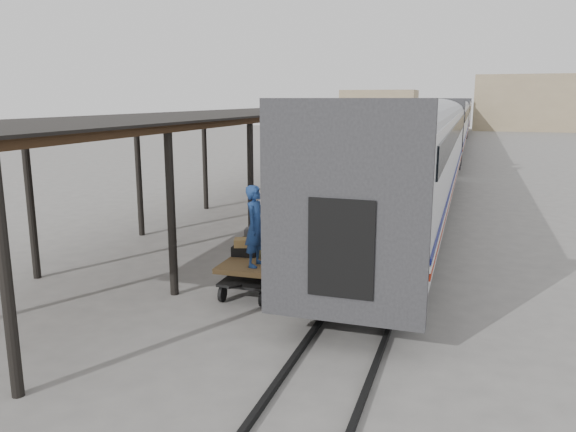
# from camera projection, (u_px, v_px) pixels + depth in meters

# --- Properties ---
(ground) EXTENTS (160.00, 160.00, 0.00)m
(ground) POSITION_uv_depth(u_px,v_px,m) (257.00, 275.00, 15.06)
(ground) COLOR slate
(ground) RESTS_ON ground
(train) EXTENTS (3.45, 76.01, 4.01)m
(train) POSITION_uv_depth(u_px,v_px,m) (447.00, 123.00, 44.95)
(train) COLOR silver
(train) RESTS_ON ground
(canopy) EXTENTS (4.90, 64.30, 4.15)m
(canopy) POSITION_uv_depth(u_px,v_px,m) (339.00, 108.00, 37.59)
(canopy) COLOR #422B19
(canopy) RESTS_ON ground
(rails) EXTENTS (1.54, 150.00, 0.12)m
(rails) POSITION_uv_depth(u_px,v_px,m) (445.00, 156.00, 45.68)
(rails) COLOR black
(rails) RESTS_ON ground
(building_far) EXTENTS (18.00, 10.00, 8.00)m
(building_far) POSITION_uv_depth(u_px,v_px,m) (538.00, 103.00, 82.47)
(building_far) COLOR tan
(building_far) RESTS_ON ground
(building_left) EXTENTS (12.00, 8.00, 6.00)m
(building_left) POSITION_uv_depth(u_px,v_px,m) (379.00, 108.00, 93.73)
(building_left) COLOR tan
(building_left) RESTS_ON ground
(baggage_cart) EXTENTS (1.30, 2.42, 0.86)m
(baggage_cart) POSITION_uv_depth(u_px,v_px,m) (256.00, 266.00, 13.73)
(baggage_cart) COLOR brown
(baggage_cart) RESTS_ON ground
(suitcase_stack) EXTENTS (1.30, 1.21, 0.59)m
(suitcase_stack) POSITION_uv_depth(u_px,v_px,m) (257.00, 245.00, 14.03)
(suitcase_stack) COLOR #3D3E40
(suitcase_stack) RESTS_ON baggage_cart
(luggage_tug) EXTENTS (1.38, 1.76, 1.36)m
(luggage_tug) POSITION_uv_depth(u_px,v_px,m) (349.00, 164.00, 35.39)
(luggage_tug) COLOR maroon
(luggage_tug) RESTS_ON ground
(porter) EXTENTS (0.50, 0.72, 1.88)m
(porter) POSITION_uv_depth(u_px,v_px,m) (256.00, 226.00, 12.81)
(porter) COLOR navy
(porter) RESTS_ON baggage_cart
(pedestrian) EXTENTS (1.16, 0.59, 1.89)m
(pedestrian) POSITION_uv_depth(u_px,v_px,m) (297.00, 173.00, 28.30)
(pedestrian) COLOR black
(pedestrian) RESTS_ON ground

